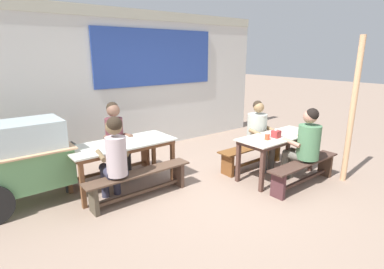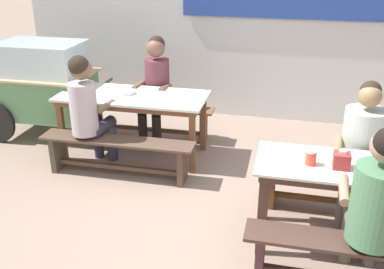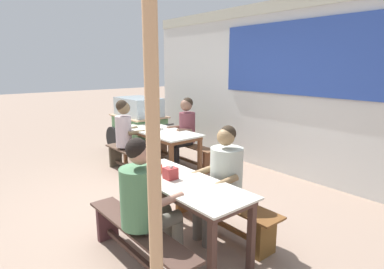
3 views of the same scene
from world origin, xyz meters
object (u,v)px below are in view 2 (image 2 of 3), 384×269
at_px(bench_near_back, 345,185).
at_px(dining_table_near, 358,176).
at_px(person_near_front, 376,202).
at_px(person_right_near_table, 362,145).
at_px(dining_table_far, 133,101).
at_px(person_left_back_turned, 88,107).
at_px(person_center_facing, 156,83).
at_px(bench_far_back, 149,116).
at_px(soup_bowl, 127,92).
at_px(condiment_jar, 311,158).
at_px(tissue_box, 342,160).
at_px(bench_far_front, 117,152).
at_px(food_cart, 43,82).
at_px(bench_near_front, 358,260).

bearing_deg(bench_near_back, dining_table_near, -89.28).
distance_m(person_near_front, person_right_near_table, 0.96).
distance_m(dining_table_far, person_left_back_turned, 0.57).
bearing_deg(person_center_facing, bench_far_back, 155.60).
bearing_deg(bench_near_back, person_center_facing, 151.77).
bearing_deg(soup_bowl, condiment_jar, -32.84).
bearing_deg(person_right_near_table, bench_near_back, 146.32).
bearing_deg(bench_near_back, tissue_box, -102.76).
height_order(condiment_jar, soup_bowl, condiment_jar).
xyz_separation_m(bench_far_back, soup_bowl, (-0.06, -0.52, 0.48)).
distance_m(dining_table_far, bench_near_back, 2.42).
bearing_deg(condiment_jar, person_near_front, -44.85).
xyz_separation_m(bench_far_back, person_left_back_turned, (-0.31, -1.00, 0.46)).
height_order(dining_table_near, condiment_jar, condiment_jar).
bearing_deg(condiment_jar, bench_far_front, 158.87).
distance_m(dining_table_near, person_center_facing, 2.77).
bearing_deg(bench_near_back, food_cart, 164.32).
xyz_separation_m(person_left_back_turned, person_center_facing, (0.43, 0.95, 0.00)).
xyz_separation_m(person_near_front, condiment_jar, (-0.42, 0.42, 0.07)).
xyz_separation_m(dining_table_near, person_right_near_table, (0.07, 0.48, 0.05)).
distance_m(bench_near_front, person_near_front, 0.45).
distance_m(person_left_back_turned, condiment_jar, 2.40).
height_order(tissue_box, soup_bowl, tissue_box).
height_order(bench_near_front, soup_bowl, soup_bowl).
xyz_separation_m(person_center_facing, tissue_box, (2.04, -1.76, 0.06)).
bearing_deg(condiment_jar, bench_near_front, -52.43).
bearing_deg(tissue_box, person_center_facing, 139.23).
relative_size(food_cart, tissue_box, 10.78).
bearing_deg(person_right_near_table, tissue_box, -111.56).
bearing_deg(food_cart, soup_bowl, -13.88).
relative_size(food_cart, person_near_front, 1.21).
bearing_deg(bench_near_back, soup_bowl, 163.39).
xyz_separation_m(dining_table_far, condiment_jar, (1.93, -1.28, 0.13)).
relative_size(bench_near_back, tissue_box, 10.75).
bearing_deg(bench_near_front, person_center_facing, 134.34).
distance_m(dining_table_near, bench_far_front, 2.42).
bearing_deg(bench_near_front, condiment_jar, 127.57).
height_order(person_near_front, soup_bowl, person_near_front).
distance_m(food_cart, person_center_facing, 1.44).
bearing_deg(bench_far_back, condiment_jar, -43.04).
bearing_deg(food_cart, condiment_jar, -26.26).
height_order(dining_table_far, bench_far_front, dining_table_far).
relative_size(food_cart, person_center_facing, 1.20).
height_order(food_cart, condiment_jar, food_cart).
relative_size(bench_far_back, bench_near_front, 1.05).
xyz_separation_m(bench_near_back, food_cart, (-3.60, 1.01, 0.42)).
bearing_deg(person_right_near_table, person_center_facing, 151.57).
distance_m(person_center_facing, soup_bowl, 0.50).
bearing_deg(dining_table_far, bench_near_front, -37.39).
bearing_deg(soup_bowl, person_left_back_turned, -117.06).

